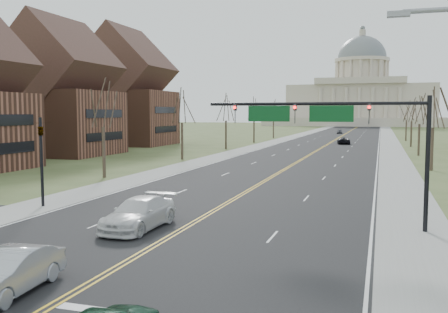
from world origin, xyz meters
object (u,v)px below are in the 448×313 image
Objects in this scene: signal_left at (41,152)px; signal_mast at (330,123)px; car_sb_inner_second at (139,214)px; car_far_nb at (344,141)px; car_far_sb at (340,131)px; car_sb_inner_lead at (10,272)px.

signal_mast is at bearing -0.00° from signal_left.
car_sb_inner_second is 1.14× the size of car_far_nb.
signal_mast is 75.23m from car_far_nb.
car_far_sb is at bearing -92.10° from car_far_nb.
signal_mast is 17.70m from car_sb_inner_lead.
signal_left is at bearing -96.85° from car_far_sb.
car_sb_inner_lead is (9.46, -14.09, -2.94)m from signal_left.
signal_left is 10.41m from car_sb_inner_second.
car_far_sb is at bearing 84.92° from car_sb_inner_lead.
car_far_nb is at bearing -87.11° from car_far_sb.
signal_mast is 11.60m from car_sb_inner_second.
signal_left is 76.38m from car_far_nb.
signal_mast is at bearing 23.82° from car_sb_inner_second.
car_sb_inner_second is 130.10m from car_far_sb.
car_far_nb is 1.29× the size of car_far_sb.
car_far_nb is at bearing 87.97° from car_sb_inner_second.
signal_left is 1.04× the size of car_sb_inner_second.
car_sb_inner_lead is at bearing -56.13° from signal_left.
signal_left is 1.29× the size of car_sb_inner_lead.
signal_mast is 2.41× the size of car_far_nb.
car_far_nb is (14.51, 74.93, -3.00)m from signal_left.
car_far_sb is at bearing 85.59° from signal_left.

